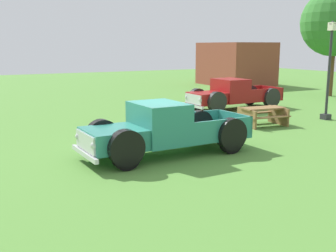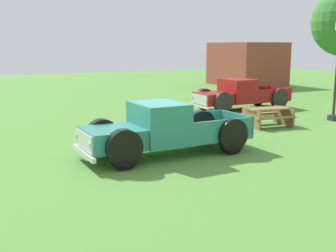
{
  "view_description": "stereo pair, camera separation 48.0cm",
  "coord_description": "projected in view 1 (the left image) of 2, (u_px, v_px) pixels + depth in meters",
  "views": [
    {
      "loc": [
        11.45,
        -5.86,
        3.34
      ],
      "look_at": [
        0.48,
        0.19,
        0.9
      ],
      "focal_mm": 44.1,
      "sensor_mm": 36.0,
      "label": 1
    },
    {
      "loc": [
        11.67,
        -5.44,
        3.34
      ],
      "look_at": [
        0.48,
        0.19,
        0.9
      ],
      "focal_mm": 44.1,
      "sensor_mm": 36.0,
      "label": 2
    }
  ],
  "objects": [
    {
      "name": "ground_plane",
      "position": [
        156.0,
        151.0,
        13.25
      ],
      "size": [
        80.0,
        80.0,
        0.0
      ],
      "primitive_type": "plane",
      "color": "#548C38"
    },
    {
      "name": "brick_pavilion",
      "position": [
        236.0,
        64.0,
        35.75
      ],
      "size": [
        5.82,
        4.54,
        3.62
      ],
      "color": "brown",
      "rests_on": "ground_plane"
    },
    {
      "name": "lamp_post_far",
      "position": [
        329.0,
        69.0,
        18.61
      ],
      "size": [
        0.36,
        0.36,
        4.44
      ],
      "color": "#2D2D33",
      "rests_on": "ground_plane"
    },
    {
      "name": "picnic_table",
      "position": [
        263.0,
        114.0,
        17.52
      ],
      "size": [
        1.69,
        1.97,
        0.78
      ],
      "color": "olive",
      "rests_on": "ground_plane"
    },
    {
      "name": "oak_tree_west",
      "position": [
        335.0,
        23.0,
        27.05
      ],
      "size": [
        4.39,
        4.39,
        7.05
      ],
      "color": "brown",
      "rests_on": "ground_plane"
    },
    {
      "name": "pickup_truck_behind_left",
      "position": [
        229.0,
        95.0,
        21.86
      ],
      "size": [
        2.1,
        5.35,
        1.63
      ],
      "color": "maroon",
      "rests_on": "ground_plane"
    },
    {
      "name": "pickup_truck_foreground",
      "position": [
        157.0,
        131.0,
        12.59
      ],
      "size": [
        2.19,
        5.42,
        1.65
      ],
      "color": "#2D8475",
      "rests_on": "ground_plane"
    }
  ]
}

